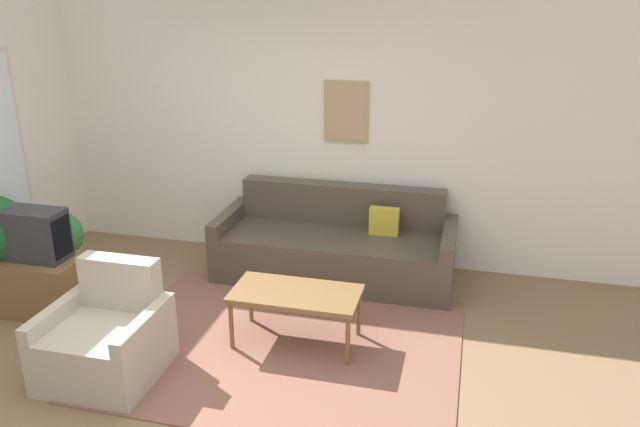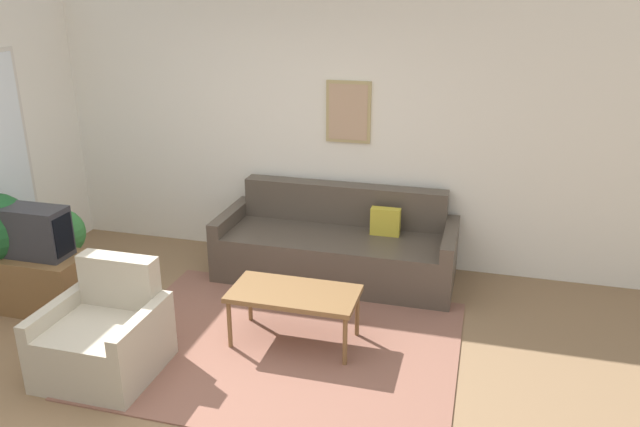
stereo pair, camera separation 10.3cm
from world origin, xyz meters
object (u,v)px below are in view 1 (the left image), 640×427
Objects in this scene: armchair at (107,340)px; coffee_table at (296,296)px; couch at (336,247)px; tv at (31,234)px.

coffee_table is at bearing 23.87° from armchair.
couch is 2.26× the size of coffee_table.
armchair reaches higher than coffee_table.
coffee_table is 1.44m from armchair.
couch is at bearing 29.53° from tv.
coffee_table is 1.23× the size of armchair.
tv reaches higher than armchair.
coffee_table is at bearing -91.40° from couch.
armchair is (-1.22, -0.74, -0.14)m from coffee_table.
couch reaches higher than coffee_table.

